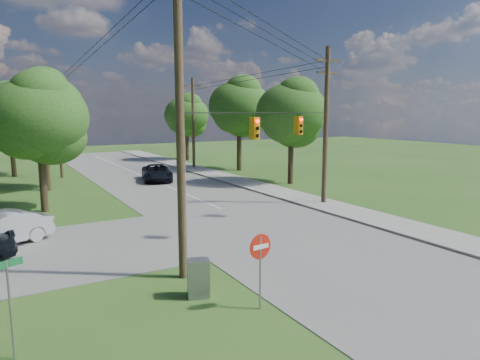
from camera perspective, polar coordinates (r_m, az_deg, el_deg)
ground at (r=18.65m, az=6.34°, el=-10.52°), size 140.00×140.00×0.00m
main_road at (r=23.67m, az=3.09°, el=-6.21°), size 10.00×100.00×0.03m
sidewalk_east at (r=27.77m, az=14.80°, el=-4.12°), size 2.60×100.00×0.12m
pole_sw at (r=15.68m, az=-8.03°, el=8.96°), size 2.00×0.32×12.00m
pole_ne at (r=29.42m, az=11.37°, el=7.35°), size 2.00×0.32×10.50m
pole_north_e at (r=48.22m, az=-6.26°, el=7.63°), size 2.00×0.32×10.00m
pole_north_w at (r=44.49m, az=-23.00°, el=6.87°), size 2.00×0.32×10.00m
power_lines at (r=28.49m, az=-5.06°, el=14.87°), size 13.93×29.62×4.93m
traffic_signals at (r=22.69m, az=5.18°, el=7.14°), size 4.91×3.27×1.05m
tree_w_near at (r=29.25m, az=-25.29°, el=7.56°), size 6.00×6.00×8.40m
tree_w_mid at (r=37.31m, az=-24.87°, el=8.72°), size 6.40×6.40×9.22m
tree_w_far at (r=47.17m, az=-28.41°, el=7.95°), size 6.00×6.00×8.73m
tree_e_near at (r=37.59m, az=6.89°, el=8.97°), size 6.20×6.20×8.81m
tree_e_mid at (r=46.25m, az=-0.12°, el=9.83°), size 6.60×6.60×9.64m
tree_e_far at (r=56.58m, az=-7.13°, el=8.60°), size 5.80×5.80×8.32m
car_main_north at (r=39.87m, az=-11.03°, el=0.96°), size 3.65×5.78×1.49m
control_cabinet at (r=14.90m, az=-5.58°, el=-12.91°), size 0.86×0.73×1.33m
do_not_enter_sign at (r=13.61m, az=2.72°, el=-9.93°), size 0.82×0.14×2.48m
street_name_sign at (r=12.43m, az=-28.40°, el=-13.53°), size 0.74×0.34×2.63m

